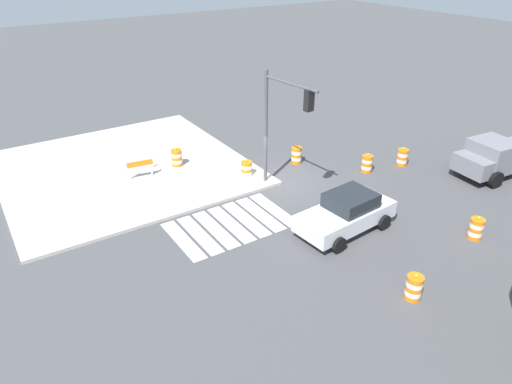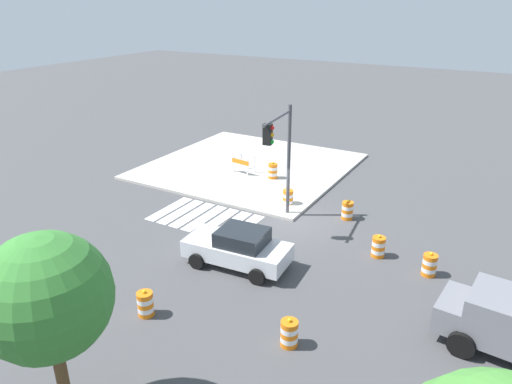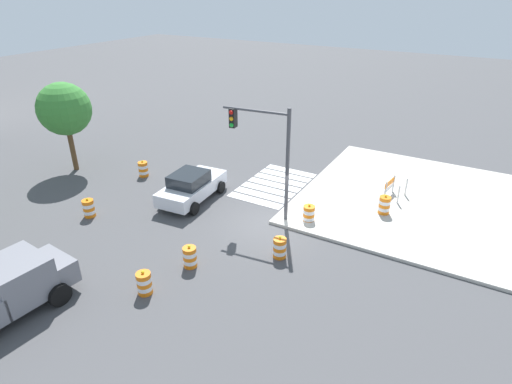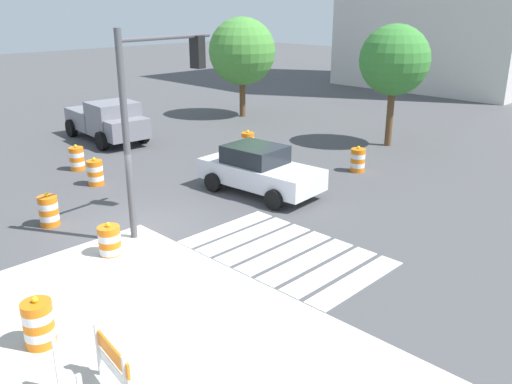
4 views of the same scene
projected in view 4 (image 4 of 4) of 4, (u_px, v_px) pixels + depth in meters
The scene contains 15 objects.
ground_plane at pixel (141, 230), 15.58m from camera, with size 120.00×120.00×0.00m, color #474749.
crosswalk_stripes at pixel (285, 252), 14.15m from camera, with size 5.10×3.20×0.02m.
sports_car at pixel (259, 170), 18.39m from camera, with size 4.43×2.39×1.63m.
pickup_truck at pixel (108, 121), 25.26m from camera, with size 5.31×2.73×1.92m.
traffic_barrel_near_corner at pixel (248, 143), 23.38m from camera, with size 0.56×0.56×1.02m.
traffic_barrel_crosswalk_end at pixel (110, 243), 13.64m from camera, with size 0.56×0.56×1.02m.
traffic_barrel_median_near at pixel (95, 173), 19.27m from camera, with size 0.56×0.56×1.02m.
traffic_barrel_median_far at pixel (49, 211), 15.74m from camera, with size 0.56×0.56×1.02m.
traffic_barrel_far_curb at pixel (358, 160), 20.81m from camera, with size 0.56×0.56×1.02m.
traffic_barrel_lane_center at pixel (77, 159), 21.01m from camera, with size 0.56×0.56×1.02m.
traffic_barrel_on_sidewalk at pixel (39, 324), 9.95m from camera, with size 0.56×0.56×1.02m.
construction_barricade at pixel (103, 365), 8.62m from camera, with size 1.33×0.94×1.00m.
traffic_light_pole at pixel (157, 94), 14.33m from camera, with size 0.67×3.28×5.50m.
street_tree_streetside_near at pixel (242, 52), 29.91m from camera, with size 3.72×3.72×5.51m.
street_tree_streetside_mid at pixel (394, 60), 23.51m from camera, with size 3.09×3.09×5.39m.
Camera 4 is at (12.42, -7.88, 6.22)m, focal length 37.70 mm.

